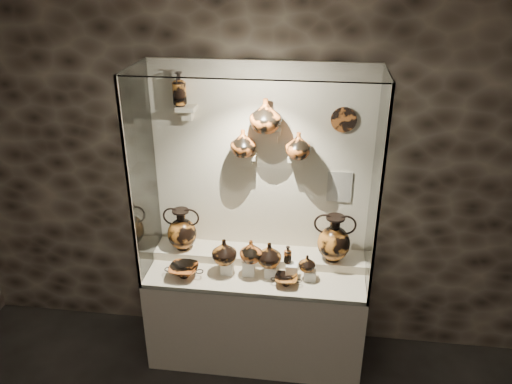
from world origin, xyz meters
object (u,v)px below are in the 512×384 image
amphora_right (334,238)px  lekythos_tall (179,87)px  amphora_left (182,229)px  ovoid_vase_c (298,145)px  jug_a (224,251)px  kylix_left (184,270)px  jug_e (307,263)px  ovoid_vase_b (266,115)px  jug_c (269,254)px  ovoid_vase_a (243,143)px  jug_b (251,251)px  kylix_right (286,280)px  lekythos_small (288,254)px

amphora_right → lekythos_tall: bearing=159.7°
amphora_left → ovoid_vase_c: bearing=3.4°
jug_a → kylix_left: jug_a is taller
jug_e → kylix_left: jug_e is taller
amphora_right → ovoid_vase_b: 1.09m
jug_c → kylix_left: 0.67m
lekythos_tall → kylix_left: bearing=-91.1°
jug_e → amphora_left: bearing=150.8°
ovoid_vase_a → ovoid_vase_b: size_ratio=0.83×
jug_b → ovoid_vase_b: bearing=88.8°
amphora_right → kylix_left: amphora_right is taller
jug_a → ovoid_vase_b: ovoid_vase_b is taller
jug_a → kylix_left: 0.34m
jug_c → lekythos_tall: size_ratio=0.70×
kylix_left → ovoid_vase_c: 1.29m
kylix_right → ovoid_vase_b: (-0.20, 0.32, 1.16)m
amphora_left → lekythos_tall: bearing=70.8°
ovoid_vase_a → jug_c: bearing=-34.1°
jug_c → ovoid_vase_c: bearing=70.1°
kylix_left → kylix_right: 0.79m
kylix_right → ovoid_vase_b: ovoid_vase_b is taller
kylix_left → ovoid_vase_c: (0.82, 0.34, 0.93)m
jug_c → ovoid_vase_b: size_ratio=0.81×
lekythos_small → ovoid_vase_a: size_ratio=0.81×
amphora_right → lekythos_small: amphora_right is taller
ovoid_vase_b → lekythos_small: bearing=-21.6°
ovoid_vase_b → kylix_right: bearing=-33.7°
kylix_left → lekythos_tall: size_ratio=1.04×
ovoid_vase_c → kylix_left: bearing=-166.3°
amphora_right → lekythos_small: size_ratio=2.39×
jug_c → amphora_right: bearing=37.2°
kylix_left → ovoid_vase_c: bearing=38.8°
lekythos_small → kylix_left: (-0.79, -0.11, -0.14)m
jug_b → jug_e: (0.42, 0.00, -0.07)m
amphora_right → kylix_left: size_ratio=1.33×
jug_b → ovoid_vase_a: size_ratio=0.90×
amphora_left → ovoid_vase_c: size_ratio=1.79×
amphora_right → jug_b: bearing=-177.6°
jug_a → kylix_left: size_ratio=0.69×
lekythos_tall → amphora_right: bearing=-13.6°
amphora_left → ovoid_vase_a: size_ratio=1.77×
jug_b → jug_e: jug_b is taller
amphora_right → jug_a: amphora_right is taller
jug_e → lekythos_tall: lekythos_tall is taller
ovoid_vase_b → kylix_left: bearing=-126.8°
amphora_right → jug_b: 0.65m
amphora_right → lekythos_small: bearing=-169.1°
jug_c → lekythos_small: jug_c is taller
jug_b → jug_e: bearing=16.6°
amphora_right → jug_a: 0.85m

